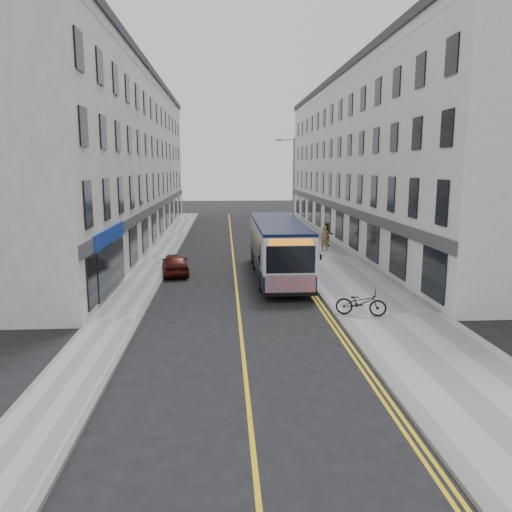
{
  "coord_description": "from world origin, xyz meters",
  "views": [
    {
      "loc": [
        -0.57,
        -20.6,
        6.08
      ],
      "look_at": [
        1.01,
        4.27,
        1.6
      ],
      "focal_mm": 35.0,
      "sensor_mm": 36.0,
      "label": 1
    }
  ],
  "objects": [
    {
      "name": "kerb_west",
      "position": [
        -4.0,
        12.0,
        0.07
      ],
      "size": [
        0.18,
        64.0,
        0.13
      ],
      "primitive_type": "cube",
      "color": "slate",
      "rests_on": "ground"
    },
    {
      "name": "streetlamp",
      "position": [
        4.17,
        14.0,
        4.38
      ],
      "size": [
        1.32,
        0.18,
        8.0
      ],
      "color": "#96989E",
      "rests_on": "ground"
    },
    {
      "name": "pedestrian_near",
      "position": [
        6.65,
        14.56,
        1.01
      ],
      "size": [
        0.73,
        0.56,
        1.79
      ],
      "primitive_type": "imported",
      "rotation": [
        0.0,
        0.0,
        0.22
      ],
      "color": "#997945",
      "rests_on": "pavement_east"
    },
    {
      "name": "terrace_east",
      "position": [
        11.5,
        21.0,
        6.5
      ],
      "size": [
        6.0,
        46.0,
        13.0
      ],
      "primitive_type": "cube",
      "color": "white",
      "rests_on": "ground"
    },
    {
      "name": "bicycle",
      "position": [
        4.92,
        -1.39,
        0.65
      ],
      "size": [
        2.14,
        1.24,
        1.07
      ],
      "primitive_type": "imported",
      "rotation": [
        0.0,
        0.0,
        1.29
      ],
      "color": "black",
      "rests_on": "pavement_east"
    },
    {
      "name": "terrace_west",
      "position": [
        -9.0,
        21.0,
        6.5
      ],
      "size": [
        6.0,
        46.0,
        13.0
      ],
      "primitive_type": "cube",
      "color": "white",
      "rests_on": "ground"
    },
    {
      "name": "road_dbl_yellow_inner",
      "position": [
        3.55,
        12.0,
        0.0
      ],
      "size": [
        0.1,
        64.0,
        0.01
      ],
      "primitive_type": "cube",
      "color": "gold",
      "rests_on": "ground"
    },
    {
      "name": "pedestrian_far",
      "position": [
        7.17,
        16.21,
        1.01
      ],
      "size": [
        0.89,
        0.71,
        1.77
      ],
      "primitive_type": "imported",
      "rotation": [
        0.0,
        0.0,
        0.04
      ],
      "color": "black",
      "rests_on": "pavement_east"
    },
    {
      "name": "car_white",
      "position": [
        3.2,
        23.13,
        0.78
      ],
      "size": [
        2.07,
        4.88,
        1.57
      ],
      "primitive_type": "imported",
      "rotation": [
        0.0,
        0.0,
        -0.09
      ],
      "color": "white",
      "rests_on": "ground"
    },
    {
      "name": "road_centre_line",
      "position": [
        0.0,
        12.0,
        0.0
      ],
      "size": [
        0.12,
        64.0,
        0.01
      ],
      "primitive_type": "cube",
      "color": "gold",
      "rests_on": "ground"
    },
    {
      "name": "ground",
      "position": [
        0.0,
        0.0,
        0.0
      ],
      "size": [
        140.0,
        140.0,
        0.0
      ],
      "primitive_type": "plane",
      "color": "black",
      "rests_on": "ground"
    },
    {
      "name": "pavement_west",
      "position": [
        -5.0,
        12.0,
        0.06
      ],
      "size": [
        2.0,
        64.0,
        0.12
      ],
      "primitive_type": "cube",
      "color": "#98989B",
      "rests_on": "ground"
    },
    {
      "name": "city_bus",
      "position": [
        2.36,
        6.43,
        1.71
      ],
      "size": [
        2.52,
        10.79,
        3.13
      ],
      "color": "black",
      "rests_on": "ground"
    },
    {
      "name": "pavement_east",
      "position": [
        6.25,
        12.0,
        0.06
      ],
      "size": [
        4.5,
        64.0,
        0.12
      ],
      "primitive_type": "cube",
      "color": "#98989B",
      "rests_on": "ground"
    },
    {
      "name": "road_dbl_yellow_outer",
      "position": [
        3.75,
        12.0,
        0.0
      ],
      "size": [
        0.1,
        64.0,
        0.01
      ],
      "primitive_type": "cube",
      "color": "gold",
      "rests_on": "ground"
    },
    {
      "name": "kerb_east",
      "position": [
        4.0,
        12.0,
        0.07
      ],
      "size": [
        0.18,
        64.0,
        0.13
      ],
      "primitive_type": "cube",
      "color": "slate",
      "rests_on": "ground"
    },
    {
      "name": "car_maroon",
      "position": [
        -3.4,
        7.59,
        0.62
      ],
      "size": [
        1.95,
        3.8,
        1.24
      ],
      "primitive_type": "imported",
      "rotation": [
        0.0,
        0.0,
        3.28
      ],
      "color": "#480F0C",
      "rests_on": "ground"
    }
  ]
}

